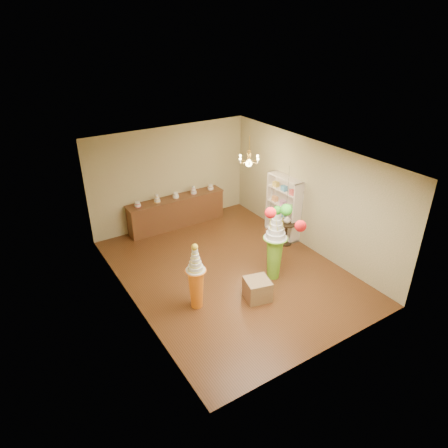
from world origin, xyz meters
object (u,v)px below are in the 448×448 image
pedestal_green (275,249)px  sideboard (177,211)px  round_table (286,230)px  pedestal_orange (196,283)px

pedestal_green → sideboard: (-0.76, 3.75, -0.32)m
sideboard → round_table: bearing=-52.0°
pedestal_green → round_table: 1.75m
pedestal_green → round_table: pedestal_green is taller
pedestal_green → pedestal_orange: (-2.13, 0.02, -0.19)m
pedestal_orange → round_table: size_ratio=2.38×
pedestal_green → pedestal_orange: 2.13m
pedestal_orange → sideboard: pedestal_orange is taller
pedestal_orange → sideboard: 3.97m
pedestal_orange → round_table: 3.61m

